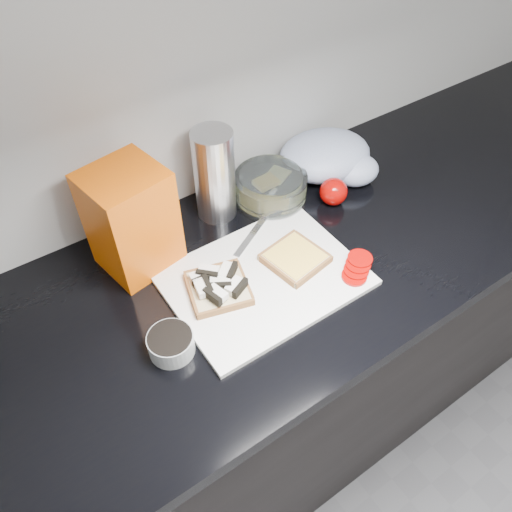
# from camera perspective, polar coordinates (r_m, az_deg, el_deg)

# --- Properties ---
(base_cabinet) EXTENTS (3.50, 0.60, 0.86)m
(base_cabinet) POSITION_cam_1_polar(r_m,az_deg,el_deg) (1.51, 3.27, -11.73)
(base_cabinet) COLOR black
(base_cabinet) RESTS_ON ground
(countertop) EXTENTS (3.50, 0.64, 0.04)m
(countertop) POSITION_cam_1_polar(r_m,az_deg,el_deg) (1.15, 4.21, 0.01)
(countertop) COLOR black
(countertop) RESTS_ON base_cabinet
(cutting_board) EXTENTS (0.40, 0.30, 0.01)m
(cutting_board) POSITION_cam_1_polar(r_m,az_deg,el_deg) (1.06, 0.91, -2.59)
(cutting_board) COLOR white
(cutting_board) RESTS_ON countertop
(bread_left) EXTENTS (0.15, 0.15, 0.04)m
(bread_left) POSITION_cam_1_polar(r_m,az_deg,el_deg) (1.03, -4.39, -3.47)
(bread_left) COLOR #CABE8E
(bread_left) RESTS_ON cutting_board
(bread_right) EXTENTS (0.14, 0.14, 0.02)m
(bread_right) POSITION_cam_1_polar(r_m,az_deg,el_deg) (1.09, 4.49, -0.25)
(bread_right) COLOR #CABE8E
(bread_right) RESTS_ON cutting_board
(tomato_slices) EXTENTS (0.10, 0.09, 0.02)m
(tomato_slices) POSITION_cam_1_polar(r_m,az_deg,el_deg) (1.09, 11.48, -1.28)
(tomato_slices) COLOR #960603
(tomato_slices) RESTS_ON cutting_board
(knife) EXTENTS (0.18, 0.11, 0.01)m
(knife) POSITION_cam_1_polar(r_m,az_deg,el_deg) (1.17, 0.65, 4.04)
(knife) COLOR silver
(knife) RESTS_ON cutting_board
(seed_tub) EXTENTS (0.09, 0.09, 0.04)m
(seed_tub) POSITION_cam_1_polar(r_m,az_deg,el_deg) (0.96, -9.70, -9.76)
(seed_tub) COLOR #A1A6A6
(seed_tub) RESTS_ON countertop
(tub_lid) EXTENTS (0.13, 0.13, 0.01)m
(tub_lid) POSITION_cam_1_polar(r_m,az_deg,el_deg) (1.09, -7.43, -1.74)
(tub_lid) COLOR silver
(tub_lid) RESTS_ON countertop
(glass_bowl) EXTENTS (0.18, 0.18, 0.07)m
(glass_bowl) POSITION_cam_1_polar(r_m,az_deg,el_deg) (1.23, 1.67, 7.73)
(glass_bowl) COLOR silver
(glass_bowl) RESTS_ON countertop
(bread_bag) EXTENTS (0.17, 0.16, 0.24)m
(bread_bag) POSITION_cam_1_polar(r_m,az_deg,el_deg) (1.05, -14.04, 3.94)
(bread_bag) COLOR #D34803
(bread_bag) RESTS_ON countertop
(steel_canister) EXTENTS (0.09, 0.09, 0.22)m
(steel_canister) POSITION_cam_1_polar(r_m,az_deg,el_deg) (1.15, -4.76, 9.18)
(steel_canister) COLOR silver
(steel_canister) RESTS_ON countertop
(grocery_bag) EXTENTS (0.28, 0.26, 0.11)m
(grocery_bag) POSITION_cam_1_polar(r_m,az_deg,el_deg) (1.32, 8.38, 11.09)
(grocery_bag) COLOR #B1BEDA
(grocery_bag) RESTS_ON countertop
(whole_tomatoes) EXTENTS (0.07, 0.07, 0.07)m
(whole_tomatoes) POSITION_cam_1_polar(r_m,az_deg,el_deg) (1.24, 8.85, 7.28)
(whole_tomatoes) COLOR #960603
(whole_tomatoes) RESTS_ON countertop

